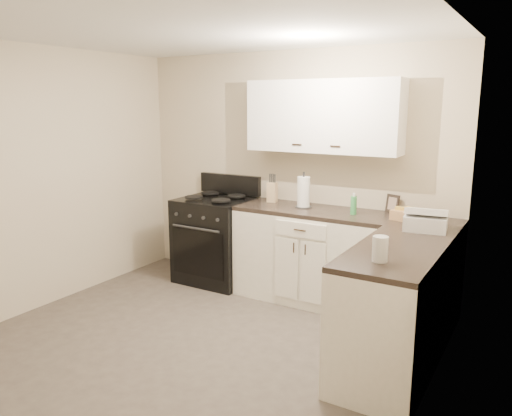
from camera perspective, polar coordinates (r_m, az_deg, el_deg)
The scene contains 20 objects.
floor at distance 4.25m, azimuth -7.84°, elevation -15.74°, with size 3.60×3.60×0.00m, color #473F38.
ceiling at distance 3.81m, azimuth -8.96°, elevation 19.85°, with size 3.60×3.60×0.00m, color white.
wall_back at distance 5.34m, azimuth 3.92°, elevation 4.16°, with size 3.60×3.60×0.00m, color beige.
wall_right at distance 3.06m, azimuth 18.84°, elevation -2.20°, with size 3.60×3.60×0.00m, color beige.
wall_left at distance 5.16m, azimuth -24.12°, elevation 2.88°, with size 3.60×3.60×0.00m, color beige.
base_cabinets_back at distance 5.06m, azimuth 6.55°, elevation -5.59°, with size 1.55×0.60×0.90m, color white.
base_cabinets_right at distance 4.15m, azimuth 16.55°, elevation -9.98°, with size 0.60×1.90×0.90m, color white.
countertop_back at distance 4.95m, azimuth 6.68°, elevation -0.39°, with size 1.55×0.60×0.04m, color black.
countertop_right at distance 4.01m, azimuth 16.94°, elevation -3.72°, with size 0.60×1.90×0.04m, color black.
upper_cabinets at distance 4.97m, azimuth 7.66°, elevation 10.35°, with size 1.55×0.30×0.70m, color white.
stove at distance 5.60m, azimuth -4.59°, elevation -3.73°, with size 0.78×0.67×0.95m, color black.
knife_block at distance 5.27m, azimuth 1.87°, elevation 1.82°, with size 0.10×0.09×0.21m, color #D8B284.
paper_towel at distance 5.00m, azimuth 5.45°, elevation 1.81°, with size 0.13×0.13×0.31m, color white.
soap_bottle at distance 4.76m, azimuth 11.09°, elevation 0.30°, with size 0.06×0.06×0.17m, color #3C9C51.
picture_frame at distance 4.94m, azimuth 15.34°, elevation 0.50°, with size 0.14×0.02×0.17m, color black.
wicker_basket at distance 4.63m, azimuth 16.92°, elevation -0.85°, with size 0.26×0.17×0.09m, color tan.
countertop_grill at distance 4.34m, azimuth 18.82°, elevation -1.56°, with size 0.33×0.31×0.12m, color white.
glass_jar at distance 3.38m, azimuth 14.00°, elevation -4.57°, with size 0.10×0.10×0.17m, color silver.
oven_mitt_near at distance 3.65m, azimuth 8.80°, elevation -12.58°, with size 0.02×0.16×0.28m, color black.
oven_mitt_far at distance 4.03m, azimuth 11.23°, elevation -10.29°, with size 0.02×0.16×0.27m, color black.
Camera 1 is at (2.39, -2.92, 1.96)m, focal length 35.00 mm.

